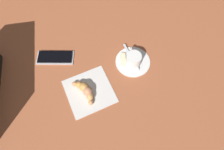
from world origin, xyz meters
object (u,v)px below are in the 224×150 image
espresso_cup (133,59)px  napkin (89,91)px  sugar_packet (123,59)px  cell_phone (55,57)px  croissant (85,90)px  teaspoon (133,61)px  saucer (133,62)px

espresso_cup → napkin: (-0.21, -0.03, -0.03)m
espresso_cup → sugar_packet: (-0.03, 0.03, -0.03)m
napkin → cell_phone: (-0.06, 0.21, 0.00)m
croissant → teaspoon: bearing=6.4°
saucer → sugar_packet: size_ratio=2.40×
teaspoon → croissant: size_ratio=1.14×
cell_phone → croissant: bearing=-76.1°
croissant → cell_phone: croissant is taller
napkin → croissant: (-0.01, 0.01, 0.02)m
sugar_packet → napkin: (-0.19, -0.06, -0.01)m
napkin → croissant: croissant is taller
napkin → croissant: size_ratio=1.40×
saucer → teaspoon: (-0.00, -0.00, 0.01)m
espresso_cup → napkin: 0.22m
saucer → napkin: 0.22m
saucer → sugar_packet: bearing=140.5°
saucer → cell_phone: cell_phone is taller
teaspoon → sugar_packet: bearing=137.6°
teaspoon → sugar_packet: size_ratio=2.33×
teaspoon → sugar_packet: teaspoon is taller
saucer → sugar_packet: sugar_packet is taller
sugar_packet → cell_phone: size_ratio=0.36×
saucer → croissant: croissant is taller
napkin → croissant: 0.02m
cell_phone → teaspoon: bearing=-32.0°
croissant → sugar_packet: bearing=15.4°
espresso_cup → teaspoon: 0.03m
teaspoon → napkin: bearing=-171.8°
sugar_packet → croissant: size_ratio=0.49×
teaspoon → croissant: 0.23m
sugar_packet → cell_phone: (-0.25, 0.15, -0.01)m
napkin → croissant: bearing=158.4°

